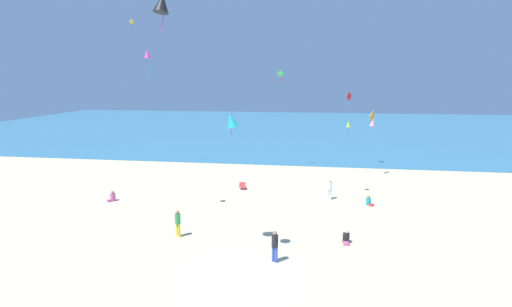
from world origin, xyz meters
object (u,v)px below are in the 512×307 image
at_px(kite_pink, 373,123).
at_px(kite_yellow, 132,22).
at_px(person_3, 112,197).
at_px(person_4, 346,238).
at_px(person_2, 369,202).
at_px(kite_lime, 348,124).
at_px(person_0, 275,244).
at_px(kite_teal, 231,120).
at_px(person_1, 330,188).
at_px(kite_red, 349,97).
at_px(kite_magenta, 147,54).
at_px(kite_orange, 372,117).
at_px(kite_green, 280,74).
at_px(beach_chair_far_right, 243,186).
at_px(person_5, 178,222).
at_px(kite_black, 162,3).

height_order(kite_pink, kite_yellow, kite_yellow).
height_order(person_3, kite_yellow, kite_yellow).
relative_size(person_4, kite_yellow, 0.76).
relative_size(person_3, person_4, 1.01).
height_order(person_2, kite_lime, kite_lime).
bearing_deg(person_0, kite_teal, 114.94).
bearing_deg(kite_teal, kite_lime, 58.85).
xyz_separation_m(person_1, kite_teal, (-5.26, -9.62, 5.94)).
relative_size(kite_red, kite_yellow, 1.20).
bearing_deg(person_4, kite_teal, -62.46).
xyz_separation_m(person_2, kite_magenta, (-13.99, -3.87, 9.88)).
xyz_separation_m(kite_orange, kite_teal, (-9.12, -16.44, 1.37)).
distance_m(kite_green, kite_yellow, 14.56).
bearing_deg(beach_chair_far_right, person_2, -105.88).
height_order(person_3, kite_magenta, kite_magenta).
bearing_deg(person_5, kite_black, -132.91).
relative_size(person_0, kite_pink, 1.44).
distance_m(person_0, kite_lime, 12.59).
bearing_deg(person_5, kite_orange, -10.24).
bearing_deg(kite_red, kite_teal, -113.48).
distance_m(person_0, kite_pink, 23.19).
bearing_deg(kite_magenta, person_1, 22.87).
bearing_deg(kite_green, kite_magenta, -117.29).
relative_size(kite_green, kite_pink, 1.16).
xyz_separation_m(person_4, kite_magenta, (-11.78, 2.45, 9.86)).
xyz_separation_m(kite_red, kite_teal, (-7.04, -16.22, -0.38)).
distance_m(person_0, person_3, 14.42).
height_order(person_1, kite_magenta, kite_magenta).
bearing_deg(kite_teal, person_1, 61.32).
relative_size(kite_pink, kite_magenta, 0.67).
relative_size(person_1, kite_orange, 0.89).
bearing_deg(kite_teal, person_2, 47.71).
height_order(beach_chair_far_right, kite_black, kite_black).
relative_size(kite_green, kite_orange, 0.75).
bearing_deg(person_3, person_1, 137.93).
relative_size(person_2, kite_magenta, 0.42).
relative_size(person_4, person_5, 0.49).
height_order(person_5, kite_teal, kite_teal).
relative_size(person_3, person_5, 0.49).
relative_size(beach_chair_far_right, kite_pink, 0.56).
height_order(kite_orange, kite_magenta, kite_magenta).
relative_size(person_0, kite_magenta, 0.96).
bearing_deg(kite_green, person_2, -53.80).
height_order(person_1, person_4, person_1).
bearing_deg(person_5, kite_green, 15.72).
distance_m(kite_orange, kite_magenta, 19.66).
distance_m(beach_chair_far_right, kite_teal, 13.03).
relative_size(person_4, kite_orange, 0.44).
xyz_separation_m(person_5, kite_magenta, (-2.53, 2.93, 9.24)).
bearing_deg(kite_pink, kite_orange, -101.07).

